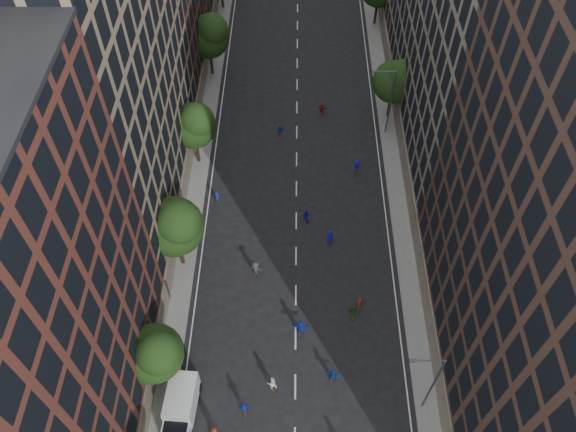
% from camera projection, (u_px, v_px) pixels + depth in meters
% --- Properties ---
extents(ground, '(240.00, 240.00, 0.00)m').
position_uv_depth(ground, '(297.00, 162.00, 64.34)').
color(ground, black).
rests_on(ground, ground).
extents(sidewalk_left, '(4.00, 105.00, 0.15)m').
position_uv_depth(sidewalk_left, '(200.00, 117.00, 69.05)').
color(sidewalk_left, slate).
rests_on(sidewalk_left, ground).
extents(sidewalk_right, '(4.00, 105.00, 0.15)m').
position_uv_depth(sidewalk_right, '(394.00, 119.00, 68.84)').
color(sidewalk_right, slate).
rests_on(sidewalk_right, ground).
extents(bldg_left_b, '(14.00, 26.00, 34.00)m').
position_uv_depth(bldg_left_b, '(77.00, 64.00, 48.08)').
color(bldg_left_b, '#857157').
rests_on(bldg_left_b, ground).
extents(bldg_right_b, '(14.00, 28.00, 33.00)m').
position_uv_depth(bldg_right_b, '(497.00, 14.00, 53.73)').
color(bldg_right_b, '#6D655A').
rests_on(bldg_right_b, ground).
extents(tree_left_1, '(4.80, 4.80, 8.21)m').
position_uv_depth(tree_left_1, '(155.00, 353.00, 43.85)').
color(tree_left_1, black).
rests_on(tree_left_1, ground).
extents(tree_left_2, '(5.60, 5.60, 9.45)m').
position_uv_depth(tree_left_2, '(175.00, 225.00, 50.66)').
color(tree_left_2, black).
rests_on(tree_left_2, ground).
extents(tree_left_3, '(5.00, 5.00, 8.58)m').
position_uv_depth(tree_left_3, '(194.00, 124.00, 59.79)').
color(tree_left_3, black).
rests_on(tree_left_3, ground).
extents(tree_left_4, '(5.40, 5.40, 9.08)m').
position_uv_depth(tree_left_4, '(209.00, 35.00, 69.50)').
color(tree_left_4, black).
rests_on(tree_left_4, ground).
extents(tree_right_a, '(5.00, 5.00, 8.39)m').
position_uv_depth(tree_right_a, '(396.00, 80.00, 64.71)').
color(tree_right_a, black).
rests_on(tree_right_a, ground).
extents(streetlamp_near, '(2.64, 0.22, 9.06)m').
position_uv_depth(streetlamp_near, '(431.00, 382.00, 42.81)').
color(streetlamp_near, '#595B60').
rests_on(streetlamp_near, ground).
extents(streetlamp_far, '(2.64, 0.22, 9.06)m').
position_uv_depth(streetlamp_far, '(389.00, 99.00, 63.31)').
color(streetlamp_far, '#595B60').
rests_on(streetlamp_far, ground).
extents(cargo_van, '(2.73, 5.28, 2.73)m').
position_uv_depth(cargo_van, '(181.00, 406.00, 45.41)').
color(cargo_van, white).
rests_on(cargo_van, ground).
extents(skater_4, '(1.05, 0.51, 1.74)m').
position_uv_depth(skater_4, '(245.00, 408.00, 45.86)').
color(skater_4, '#1635BA').
rests_on(skater_4, ground).
extents(skater_5, '(1.49, 0.83, 1.53)m').
position_uv_depth(skater_5, '(333.00, 375.00, 47.72)').
color(skater_5, navy).
rests_on(skater_5, ground).
extents(skater_7, '(0.59, 0.40, 1.56)m').
position_uv_depth(skater_7, '(359.00, 303.00, 52.03)').
color(skater_7, maroon).
rests_on(skater_7, ground).
extents(skater_8, '(0.96, 0.81, 1.76)m').
position_uv_depth(skater_8, '(272.00, 383.00, 47.18)').
color(skater_8, white).
rests_on(skater_8, ground).
extents(skater_9, '(1.31, 0.97, 1.80)m').
position_uv_depth(skater_9, '(256.00, 269.00, 54.27)').
color(skater_9, '#39393D').
rests_on(skater_9, ground).
extents(skater_10, '(1.05, 0.62, 1.67)m').
position_uv_depth(skater_10, '(353.00, 312.00, 51.43)').
color(skater_10, '#1B5A1D').
rests_on(skater_10, ground).
extents(skater_11, '(1.74, 0.70, 1.82)m').
position_uv_depth(skater_11, '(300.00, 328.00, 50.34)').
color(skater_11, '#162EBA').
rests_on(skater_11, ground).
extents(skater_12, '(0.86, 0.64, 1.60)m').
position_uv_depth(skater_12, '(330.00, 236.00, 56.79)').
color(skater_12, '#121899').
rests_on(skater_12, ground).
extents(skater_13, '(0.56, 0.39, 1.50)m').
position_uv_depth(skater_13, '(217.00, 197.00, 60.09)').
color(skater_13, '#162DB6').
rests_on(skater_13, ground).
extents(skater_14, '(0.97, 0.88, 1.63)m').
position_uv_depth(skater_14, '(306.00, 216.00, 58.40)').
color(skater_14, '#11158D').
rests_on(skater_14, ground).
extents(skater_15, '(1.23, 0.86, 1.73)m').
position_uv_depth(skater_15, '(356.00, 166.00, 62.76)').
color(skater_15, '#13199E').
rests_on(skater_15, ground).
extents(skater_16, '(0.93, 0.43, 1.55)m').
position_uv_depth(skater_16, '(280.00, 131.00, 66.45)').
color(skater_16, '#13359E').
rests_on(skater_16, ground).
extents(skater_17, '(1.47, 0.99, 1.52)m').
position_uv_depth(skater_17, '(322.00, 109.00, 68.94)').
color(skater_17, maroon).
rests_on(skater_17, ground).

